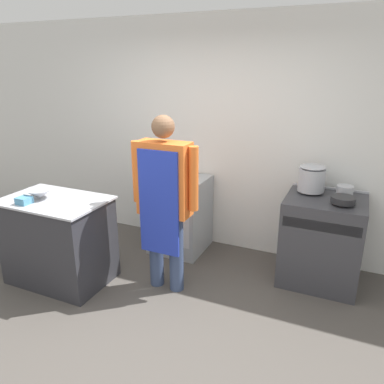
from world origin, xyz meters
name	(u,v)px	position (x,y,z in m)	size (l,w,h in m)	color
ground_plane	(132,337)	(0.00, 0.00, 0.00)	(14.00, 14.00, 0.00)	#4C4742
wall_back	(218,137)	(0.00, 1.97, 1.35)	(8.00, 0.05, 2.70)	white
prep_counter	(59,240)	(-1.16, 0.47, 0.45)	(1.04, 0.69, 0.89)	#2D2D33
stove	(321,240)	(1.30, 1.55, 0.46)	(0.76, 0.68, 0.93)	#38383D
fridge_unit	(180,214)	(-0.33, 1.61, 0.45)	(0.61, 0.61, 0.90)	#A8ADB2
person_cook	(164,194)	(-0.09, 0.79, 1.00)	(0.68, 0.24, 1.74)	#38476B
mixing_bowl	(39,194)	(-1.31, 0.44, 0.94)	(0.27, 0.27, 0.10)	#B2B5BC
plastic_tub	(24,200)	(-1.33, 0.27, 0.93)	(0.12, 0.12, 0.07)	teal
stock_pot	(312,178)	(1.13, 1.67, 1.07)	(0.26, 0.26, 0.28)	#B2B5BC
saute_pan	(343,200)	(1.45, 1.44, 0.96)	(0.22, 0.22, 0.06)	#262628
sauce_pot	(345,190)	(1.45, 1.67, 0.98)	(0.16, 0.16, 0.10)	#B2B5BC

